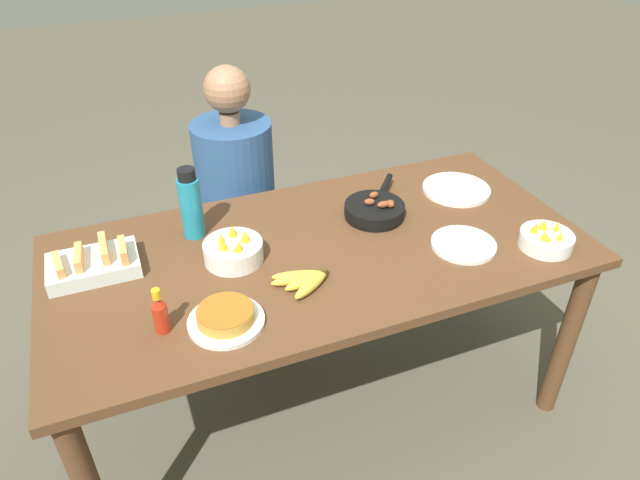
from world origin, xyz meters
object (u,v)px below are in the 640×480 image
object	(u,v)px
frittata_plate_center	(226,318)
empty_plate_near_front	(456,189)
banana_bunch	(304,280)
empty_plate_far_left	(463,244)
skillet	(375,209)
water_bottle	(191,205)
fruit_bowl_citrus	(546,239)
melon_tray	(94,264)
hot_sauce_bottle	(160,313)
fruit_bowl_mango	(233,250)
person_figure	(240,224)

from	to	relation	value
frittata_plate_center	empty_plate_near_front	bearing A→B (deg)	21.66
banana_bunch	empty_plate_far_left	size ratio (longest dim) A/B	0.86
skillet	water_bottle	world-z (taller)	water_bottle
empty_plate_far_left	fruit_bowl_citrus	size ratio (longest dim) A/B	1.23
skillet	empty_plate_far_left	world-z (taller)	skillet
skillet	melon_tray	bearing A→B (deg)	128.27
melon_tray	empty_plate_near_front	world-z (taller)	melon_tray
frittata_plate_center	hot_sauce_bottle	distance (m)	0.18
melon_tray	fruit_bowl_mango	world-z (taller)	fruit_bowl_mango
hot_sauce_bottle	frittata_plate_center	bearing A→B (deg)	-13.12
melon_tray	empty_plate_near_front	distance (m)	1.37
banana_bunch	frittata_plate_center	bearing A→B (deg)	-162.70
frittata_plate_center	fruit_bowl_mango	size ratio (longest dim) A/B	1.13
fruit_bowl_mango	skillet	bearing A→B (deg)	7.54
frittata_plate_center	person_figure	distance (m)	0.99
water_bottle	hot_sauce_bottle	world-z (taller)	water_bottle
empty_plate_far_left	person_figure	world-z (taller)	person_figure
fruit_bowl_mango	person_figure	size ratio (longest dim) A/B	0.16
hot_sauce_bottle	person_figure	distance (m)	1.02
person_figure	banana_bunch	bearing A→B (deg)	-89.58
banana_bunch	empty_plate_near_front	bearing A→B (deg)	23.13
skillet	empty_plate_far_left	distance (m)	0.35
person_figure	water_bottle	bearing A→B (deg)	-121.29
fruit_bowl_citrus	skillet	bearing A→B (deg)	138.77
banana_bunch	person_figure	world-z (taller)	person_figure
empty_plate_far_left	water_bottle	xyz separation A→B (m)	(-0.84, 0.41, 0.11)
frittata_plate_center	empty_plate_far_left	xyz separation A→B (m)	(0.85, 0.07, -0.01)
melon_tray	person_figure	size ratio (longest dim) A/B	0.23
fruit_bowl_mango	banana_bunch	bearing A→B (deg)	-50.72
fruit_bowl_mango	water_bottle	size ratio (longest dim) A/B	0.76
melon_tray	person_figure	distance (m)	0.84
banana_bunch	hot_sauce_bottle	world-z (taller)	hot_sauce_bottle
banana_bunch	hot_sauce_bottle	size ratio (longest dim) A/B	1.30
frittata_plate_center	empty_plate_near_front	size ratio (longest dim) A/B	0.83
skillet	empty_plate_near_front	distance (m)	0.39
skillet	frittata_plate_center	bearing A→B (deg)	159.14
melon_tray	empty_plate_near_front	size ratio (longest dim) A/B	1.05
empty_plate_near_front	hot_sauce_bottle	distance (m)	1.26
frittata_plate_center	water_bottle	distance (m)	0.50
fruit_bowl_mango	person_figure	world-z (taller)	person_figure
fruit_bowl_citrus	melon_tray	bearing A→B (deg)	163.57
empty_plate_near_front	water_bottle	world-z (taller)	water_bottle
banana_bunch	fruit_bowl_citrus	world-z (taller)	fruit_bowl_citrus
empty_plate_near_front	banana_bunch	bearing A→B (deg)	-156.87
fruit_bowl_mango	hot_sauce_bottle	world-z (taller)	hot_sauce_bottle
skillet	fruit_bowl_citrus	world-z (taller)	fruit_bowl_citrus
empty_plate_near_front	person_figure	size ratio (longest dim) A/B	0.22
banana_bunch	melon_tray	bearing A→B (deg)	152.71
water_bottle	hot_sauce_bottle	size ratio (longest dim) A/B	1.76
empty_plate_near_front	empty_plate_far_left	size ratio (longest dim) A/B	1.20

